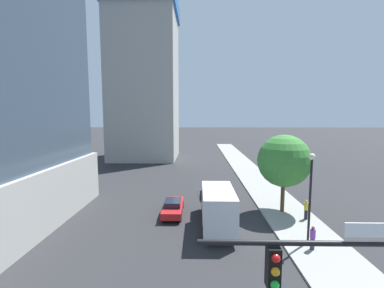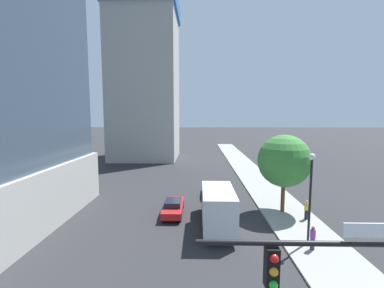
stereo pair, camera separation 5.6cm
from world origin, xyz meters
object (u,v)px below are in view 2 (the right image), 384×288
object	(u,v)px
street_lamp	(311,186)
car_gold	(212,190)
construction_building	(145,74)
pedestrian_purple_shirt	(313,238)
car_red	(173,207)
street_tree	(284,161)
box_truck	(217,205)
pedestrian_yellow_shirt	(306,209)

from	to	relation	value
street_lamp	car_gold	size ratio (longest dim) A/B	1.48
construction_building	pedestrian_purple_shirt	world-z (taller)	construction_building
car_red	pedestrian_purple_shirt	distance (m)	11.79
car_gold	car_red	bearing A→B (deg)	-124.66
street_lamp	car_red	world-z (taller)	street_lamp
car_gold	pedestrian_purple_shirt	world-z (taller)	pedestrian_purple_shirt
street_tree	box_truck	distance (m)	7.73
car_red	pedestrian_purple_shirt	size ratio (longest dim) A/B	2.99
street_tree	car_gold	size ratio (longest dim) A/B	1.67
construction_building	car_red	xyz separation A→B (m)	(8.80, -32.02, -16.94)
car_red	box_truck	world-z (taller)	box_truck
construction_building	pedestrian_yellow_shirt	size ratio (longest dim) A/B	24.20
construction_building	car_gold	bearing A→B (deg)	-64.50
car_gold	box_truck	world-z (taller)	box_truck
street_lamp	construction_building	bearing A→B (deg)	116.61
box_truck	car_red	bearing A→B (deg)	144.58
box_truck	street_tree	bearing A→B (deg)	27.66
box_truck	car_gold	bearing A→B (deg)	90.00
street_tree	pedestrian_purple_shirt	world-z (taller)	street_tree
pedestrian_yellow_shirt	box_truck	bearing A→B (deg)	-169.27
car_red	street_tree	bearing A→B (deg)	3.24
pedestrian_yellow_shirt	car_gold	bearing A→B (deg)	138.69
car_red	pedestrian_yellow_shirt	bearing A→B (deg)	-6.21
construction_building	car_gold	distance (m)	33.88
car_red	pedestrian_yellow_shirt	xyz separation A→B (m)	(11.57, -1.26, 0.31)
box_truck	pedestrian_purple_shirt	world-z (taller)	box_truck
construction_building	car_gold	world-z (taller)	construction_building
car_red	pedestrian_yellow_shirt	distance (m)	11.64
pedestrian_yellow_shirt	pedestrian_purple_shirt	world-z (taller)	pedestrian_yellow_shirt
construction_building	box_truck	world-z (taller)	construction_building
street_lamp	box_truck	size ratio (longest dim) A/B	0.82
car_gold	pedestrian_yellow_shirt	world-z (taller)	pedestrian_yellow_shirt
street_tree	box_truck	size ratio (longest dim) A/B	0.92
box_truck	pedestrian_purple_shirt	size ratio (longest dim) A/B	4.85
street_tree	pedestrian_yellow_shirt	size ratio (longest dim) A/B	4.27
box_truck	pedestrian_purple_shirt	xyz separation A→B (m)	(6.05, -3.69, -0.89)
pedestrian_yellow_shirt	street_lamp	bearing A→B (deg)	-110.53
box_truck	pedestrian_yellow_shirt	xyz separation A→B (m)	(7.74, 1.47, -0.85)
car_gold	pedestrian_yellow_shirt	distance (m)	10.30
street_tree	car_red	world-z (taller)	street_tree
street_tree	pedestrian_purple_shirt	xyz separation A→B (m)	(-0.24, -6.99, -3.94)
pedestrian_yellow_shirt	pedestrian_purple_shirt	bearing A→B (deg)	-108.09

